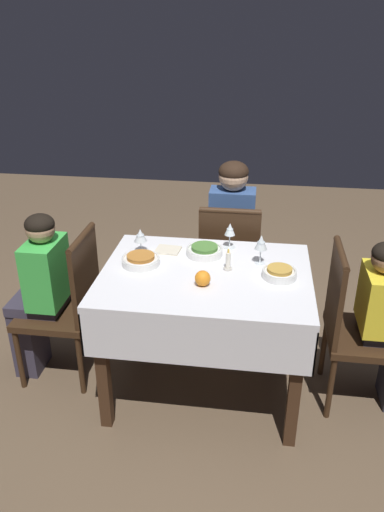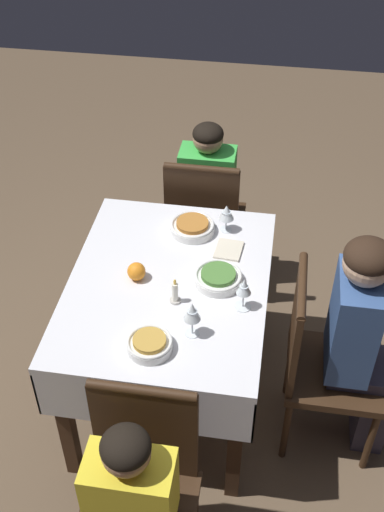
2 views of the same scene
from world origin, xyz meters
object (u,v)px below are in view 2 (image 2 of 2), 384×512
Objects in this scene: person_adult_denim at (362,337)px; napkin_red_folded at (229,250)px; person_child_green at (208,193)px; bowl_west at (150,344)px; bowl_south at (218,277)px; chair_south at (319,357)px; orange_fruit at (136,272)px; chair_west at (140,486)px; bowl_east at (192,227)px; wine_glass_east at (226,213)px; wine_glass_south at (244,288)px; dining_table at (169,301)px; candle_centerpiece at (175,294)px; chair_east at (204,220)px; wine_glass_west at (192,312)px.

person_adult_denim is 7.85× the size of napkin_red_folded.
bowl_west is (-1.36, 0.04, 0.23)m from person_child_green.
person_child_green is 0.99m from bowl_south.
bowl_west is (-0.30, 0.68, 0.30)m from chair_south.
chair_west is at bearing -167.47° from orange_fruit.
wine_glass_east is at bearing -76.98° from bowl_east.
wine_glass_south is at bearing -49.47° from bowl_west.
dining_table is 0.39m from bowl_east.
candle_centerpiece is 0.22m from orange_fruit.
chair_west reaches higher than wine_glass_south.
person_adult_denim is 0.92m from bowl_east.
chair_west is at bearing 132.08° from person_adult_denim.
chair_west and chair_east have the same top height.
wine_glass_east is 0.18m from napkin_red_folded.
dining_table is 5.30× the size of bowl_east.
chair_south is 0.69m from wine_glass_west.
bowl_south is 0.99× the size of bowl_east.
person_child_green is 1.16m from wine_glass_south.
person_adult_denim is at bearing -100.62° from bowl_south.
chair_west is 0.52m from bowl_west.
dining_table is 1.19× the size of chair_south.
candle_centerpiece is (-1.09, -0.01, 0.25)m from person_child_green.
chair_west reaches higher than bowl_west.
person_adult_denim is at bearing -94.93° from orange_fruit.
bowl_west is at bearing 169.57° from candle_centerpiece.
bowl_south is 1.16× the size of bowl_west.
wine_glass_east is at bearing 44.66° from chair_south.
orange_fruit is at bearing 102.53° from chair_west.
wine_glass_east is at bearing -4.50° from wine_glass_west.
person_child_green is at bearing 10.20° from bowl_south.
person_adult_denim is at bearing -88.26° from wine_glass_south.
chair_south reaches higher than wine_glass_east.
person_adult_denim is 0.65m from bowl_south.
person_child_green is at bearing -1.78° from bowl_west.
bowl_east reaches higher than dining_table.
bowl_south is at bearing -178.39° from wine_glass_east.
wine_glass_south is 0.26m from wine_glass_west.
bowl_south is at bearing 75.93° from chair_south.
chair_west is (-0.81, -0.04, -0.16)m from dining_table.
bowl_south is 0.22m from candle_centerpiece.
person_child_green is (0.98, -0.04, -0.09)m from dining_table.
chair_east is 6.09× the size of wine_glass_south.
napkin_red_folded is at bearing 61.22° from person_adult_denim.
bowl_south is at bearing -27.04° from bowl_west.
bowl_west is (0.42, 0.04, 0.30)m from chair_west.
wine_glass_east is at bearing 105.45° from person_child_green.
orange_fruit is at bearing 95.37° from bowl_south.
orange_fruit is at bearing 152.80° from bowl_east.
dining_table is 1.19× the size of chair_west.
bowl_west is 0.41m from orange_fruit.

